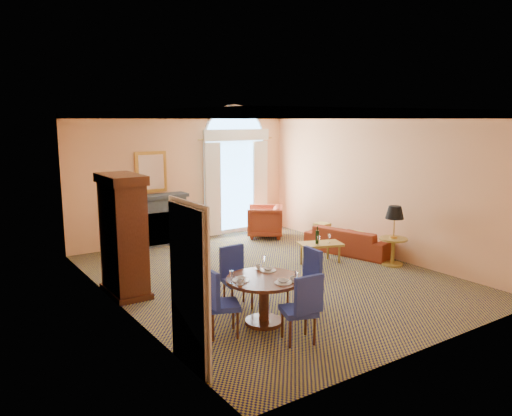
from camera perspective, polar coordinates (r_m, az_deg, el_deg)
ground at (r=9.98m, az=1.63°, el=-7.79°), size 7.50×7.50×0.00m
room_envelope at (r=10.05m, az=-0.66°, el=6.93°), size 6.04×7.52×3.45m
armoire at (r=9.03m, az=-14.92°, el=-3.27°), size 0.61×1.09×2.14m
dining_table at (r=7.62m, az=0.91°, el=-9.35°), size 1.15×1.15×0.92m
dining_chair_north at (r=8.32m, az=-2.42°, el=-7.36°), size 0.51×0.51×1.01m
dining_chair_south at (r=6.98m, az=5.44°, el=-10.91°), size 0.57×0.57×1.01m
dining_chair_east at (r=8.19m, az=5.94°, el=-7.69°), size 0.50×0.50×1.01m
dining_chair_west at (r=7.19m, az=-4.46°, el=-10.25°), size 0.58×0.58×1.01m
sofa at (r=11.78m, az=10.66°, el=-3.64°), size 1.31×2.19×0.60m
armchair at (r=13.11m, az=1.03°, el=-1.54°), size 1.26×1.26×0.83m
coffee_table at (r=10.78m, az=7.38°, el=-4.13°), size 1.02×0.77×0.83m
side_table at (r=10.90m, az=15.49°, el=-2.22°), size 0.59×0.59×1.25m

